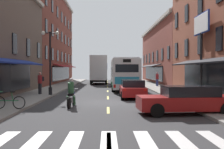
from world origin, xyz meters
TOP-DOWN VIEW (x-y plane):
  - ground_plane at (0.00, 0.00)m, footprint 34.80×80.00m
  - lane_centre_dashes at (0.00, -0.25)m, footprint 0.14×73.90m
  - crosswalk_near at (0.00, -10.00)m, footprint 7.10×2.80m
  - sidewalk_left at (-5.90, 0.00)m, footprint 3.00×80.00m
  - sidewalk_right at (5.90, 0.00)m, footprint 3.00×80.00m
  - billboard_sign at (7.05, 2.58)m, footprint 0.40×3.18m
  - transit_bus at (1.71, 12.24)m, footprint 2.68×12.09m
  - box_truck at (-1.32, 23.42)m, footprint 2.59×8.11m
  - sedan_near at (1.85, 2.64)m, footprint 1.88×4.23m
  - sedan_mid at (-1.27, 32.71)m, footprint 2.02×4.35m
  - sedan_far at (3.82, -4.93)m, footprint 4.74×2.10m
  - motorcycle_rider at (-2.12, -2.29)m, footprint 0.62×2.07m
  - bicycle_near at (-5.09, -3.98)m, footprint 1.71×0.48m
  - pedestrian_near at (-5.63, 4.89)m, footprint 0.51×0.48m
  - pedestrian_mid at (6.11, 15.88)m, footprint 0.36×0.36m
  - street_lamp_twin at (-4.60, 3.98)m, footprint 1.42×0.32m

SIDE VIEW (x-z plane):
  - ground_plane at x=0.00m, z-range -0.10..0.00m
  - lane_centre_dashes at x=0.00m, z-range 0.00..0.01m
  - crosswalk_near at x=0.00m, z-range 0.00..0.01m
  - sidewalk_left at x=-5.90m, z-range 0.00..0.14m
  - sidewalk_right at x=5.90m, z-range 0.00..0.14m
  - bicycle_near at x=-5.09m, z-range 0.05..0.96m
  - sedan_far at x=3.82m, z-range 0.01..1.38m
  - sedan_near at x=1.85m, z-range 0.01..1.39m
  - sedan_mid at x=-1.27m, z-range 0.02..1.38m
  - motorcycle_rider at x=-2.12m, z-range -0.12..1.54m
  - pedestrian_mid at x=6.11m, z-range 0.16..1.88m
  - pedestrian_near at x=-5.63m, z-range 0.20..2.00m
  - transit_bus at x=1.71m, z-range 0.08..3.38m
  - box_truck at x=-1.32m, z-range 0.07..4.21m
  - street_lamp_twin at x=-4.60m, z-range 0.42..5.52m
  - billboard_sign at x=7.05m, z-range 1.82..8.06m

